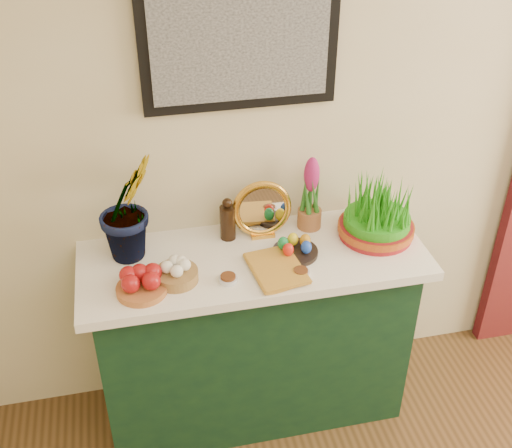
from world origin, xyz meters
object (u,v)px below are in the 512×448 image
at_px(sideboard, 254,339).
at_px(book, 253,273).
at_px(mirror, 262,210).
at_px(wheatgrass_sabzeh, 378,212).
at_px(hyacinth_green, 126,191).

xyz_separation_m(sideboard, book, (-0.03, -0.14, 0.48)).
distance_m(sideboard, book, 0.50).
relative_size(mirror, book, 0.99).
relative_size(book, wheatgrass_sabzeh, 0.80).
distance_m(mirror, book, 0.31).
relative_size(sideboard, book, 5.13).
relative_size(hyacinth_green, book, 2.30).
bearing_deg(mirror, book, -109.19).
distance_m(sideboard, wheatgrass_sabzeh, 0.78).
bearing_deg(hyacinth_green, wheatgrass_sabzeh, -36.31).
bearing_deg(book, wheatgrass_sabzeh, 9.35).
height_order(sideboard, book, book).
bearing_deg(sideboard, book, -102.21).
height_order(sideboard, hyacinth_green, hyacinth_green).
bearing_deg(wheatgrass_sabzeh, mirror, 166.63).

